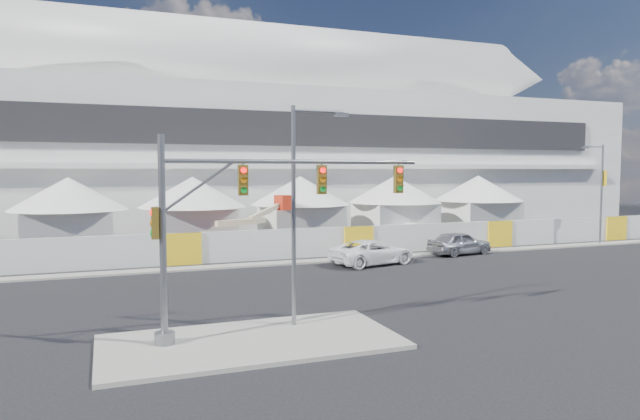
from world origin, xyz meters
name	(u,v)px	position (x,y,z in m)	size (l,w,h in m)	color
ground	(371,309)	(0.00, 0.00, 0.00)	(160.00, 160.00, 0.00)	black
median_island	(251,342)	(-6.00, -3.00, 0.07)	(10.00, 5.00, 0.15)	gray
far_curb	(537,248)	(20.00, 12.50, 0.06)	(80.00, 1.20, 0.12)	gray
stadium	(282,139)	(8.71, 41.50, 9.45)	(80.00, 24.80, 21.98)	silver
tent_row	(248,204)	(0.50, 24.00, 3.15)	(53.40, 8.40, 5.40)	silver
hoarding_fence	(358,240)	(6.00, 14.50, 1.00)	(70.00, 0.25, 2.00)	silver
scaffold_tower	(570,170)	(46.00, 36.00, 6.00)	(4.40, 4.40, 12.00)	#595B60
sedan_silver	(459,243)	(12.65, 11.95, 0.82)	(4.82, 1.94, 1.64)	#9D9EA1
pickup_curb	(372,252)	(5.11, 10.35, 0.78)	(5.60, 2.58, 1.56)	white
lot_car_a	(418,232)	(14.23, 20.29, 0.72)	(4.36, 1.52, 1.44)	white
traffic_mast	(227,225)	(-6.67, -2.46, 4.05)	(9.73, 0.67, 6.93)	slate
streetlight_median	(299,200)	(-3.84, -1.74, 4.81)	(2.25, 0.23, 8.11)	slate
streetlight_curb	(600,187)	(26.05, 12.50, 4.60)	(2.35, 0.53, 7.92)	slate
boom_lift	(237,239)	(-1.93, 17.59, 1.08)	(8.22, 3.29, 4.02)	red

